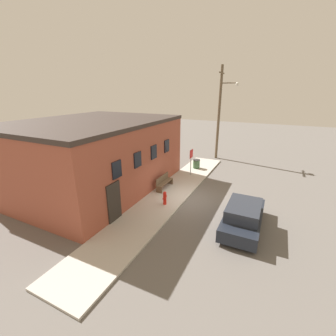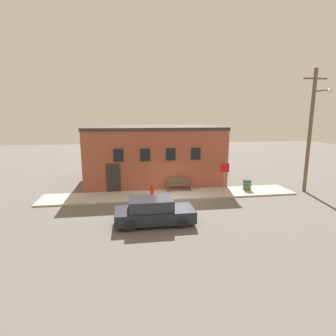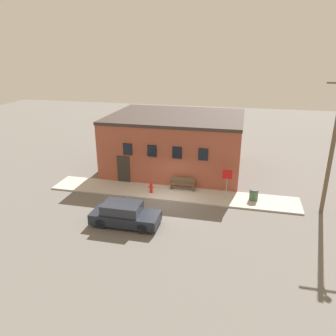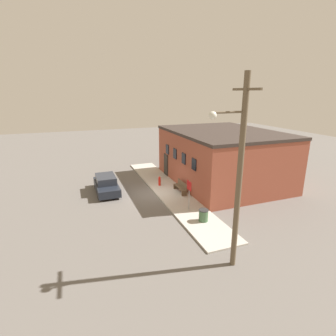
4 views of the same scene
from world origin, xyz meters
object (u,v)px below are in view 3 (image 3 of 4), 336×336
at_px(stop_sign, 227,178).
at_px(trash_bin, 254,195).
at_px(parked_car, 125,215).
at_px(bench, 183,184).
at_px(utility_pole, 334,142).
at_px(fire_hydrant, 151,187).

xyz_separation_m(stop_sign, trash_bin, (1.88, 0.16, -1.09)).
height_order(stop_sign, parked_car, stop_sign).
bearing_deg(bench, utility_pole, -8.33).
bearing_deg(utility_pole, bench, 171.67).
bearing_deg(bench, stop_sign, -13.60).
bearing_deg(utility_pole, stop_sign, 174.52).
relative_size(bench, parked_car, 0.44).
bearing_deg(trash_bin, bench, 173.05).
relative_size(trash_bin, parked_car, 0.19).
xyz_separation_m(bench, parked_car, (-2.46, -5.68, 0.10)).
bearing_deg(fire_hydrant, parked_car, -94.29).
xyz_separation_m(stop_sign, utility_pole, (6.15, -0.59, 3.14)).
bearing_deg(parked_car, utility_pole, 19.97).
relative_size(stop_sign, bench, 1.18).
xyz_separation_m(fire_hydrant, stop_sign, (5.36, 0.34, 1.06)).
bearing_deg(trash_bin, utility_pole, -9.97).
relative_size(stop_sign, utility_pole, 0.24).
distance_m(stop_sign, utility_pole, 6.93).
xyz_separation_m(trash_bin, parked_car, (-7.58, -5.06, 0.16)).
bearing_deg(bench, trash_bin, -6.95).
distance_m(trash_bin, utility_pole, 6.06).
bearing_deg(trash_bin, fire_hydrant, -176.03).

